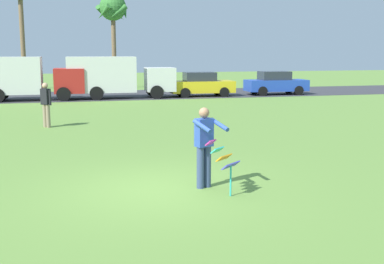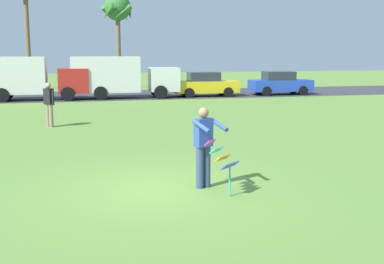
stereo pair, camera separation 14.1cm
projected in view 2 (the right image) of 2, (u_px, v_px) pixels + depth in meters
The scene contains 10 objects.
ground_plane at pixel (158, 189), 10.23m from camera, with size 120.00×120.00×0.00m, color olive.
road_strip at pixel (98, 95), 32.53m from camera, with size 120.00×8.00×0.01m, color #38383D.
person_kite_flyer at pixel (204, 144), 10.17m from camera, with size 0.69×0.76×1.73m.
kite_held at pixel (223, 159), 9.69m from camera, with size 0.68×0.72×1.11m.
parked_truck_red_cab at pixel (24, 77), 28.93m from camera, with size 6.75×2.24×2.62m.
parked_truck_white_box at pixel (119, 76), 30.28m from camera, with size 6.75×2.24×2.62m.
parked_car_yellow at pixel (205, 85), 31.74m from camera, with size 4.25×1.92×1.60m.
parked_car_blue at pixel (280, 83), 33.01m from camera, with size 4.25×1.94×1.60m.
palm_tree_centre_far at pixel (118, 11), 38.10m from camera, with size 2.58×2.71×7.46m.
person_walker_near at pixel (49, 103), 18.59m from camera, with size 0.42×0.44×1.73m.
Camera 2 is at (-1.69, -9.78, 2.87)m, focal length 45.00 mm.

